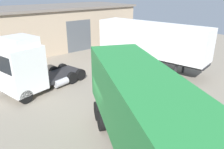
% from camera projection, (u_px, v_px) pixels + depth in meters
% --- Properties ---
extents(ground_plane, '(60.00, 60.00, 0.00)m').
position_uv_depth(ground_plane, '(107.00, 124.00, 12.08)').
color(ground_plane, gray).
extents(warehouse_building, '(31.70, 8.81, 4.98)m').
position_uv_depth(warehouse_building, '(6.00, 32.00, 24.22)').
color(warehouse_building, tan).
rests_on(warehouse_building, ground_plane).
extents(tractor_unit_white, '(6.40, 3.75, 4.11)m').
position_uv_depth(tractor_unit_white, '(27.00, 68.00, 14.94)').
color(tractor_unit_white, silver).
rests_on(tractor_unit_white, ground_plane).
extents(container_trailer_green, '(7.20, 11.43, 4.09)m').
position_uv_depth(container_trailer_green, '(154.00, 127.00, 7.43)').
color(container_trailer_green, '#28843D').
rests_on(container_trailer_green, ground_plane).
extents(container_trailer_yellow, '(4.40, 10.63, 4.12)m').
position_uv_depth(container_trailer_yellow, '(150.00, 40.00, 19.81)').
color(container_trailer_yellow, silver).
rests_on(container_trailer_yellow, ground_plane).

